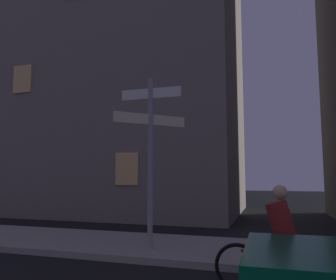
# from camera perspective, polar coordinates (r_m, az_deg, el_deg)

# --- Properties ---
(sidewalk_kerb) EXTENTS (40.00, 2.66, 0.14)m
(sidewalk_kerb) POSITION_cam_1_polar(r_m,az_deg,el_deg) (7.92, 6.63, -18.40)
(sidewalk_kerb) COLOR gray
(sidewalk_kerb) RESTS_ON ground_plane
(signpost) EXTENTS (1.46, 1.28, 3.86)m
(signpost) POSITION_cam_1_polar(r_m,az_deg,el_deg) (7.55, -3.05, -0.94)
(signpost) COLOR gray
(signpost) RESTS_ON sidewalk_kerb
(cyclist) EXTENTS (1.82, 0.34, 1.61)m
(cyclist) POSITION_cam_1_polar(r_m,az_deg,el_deg) (5.36, 18.53, -16.65)
(cyclist) COLOR black
(cyclist) RESTS_ON ground_plane
(building_left_block) EXTENTS (12.33, 7.85, 18.45)m
(building_left_block) POSITION_cam_1_polar(r_m,az_deg,el_deg) (18.53, -8.82, 17.68)
(building_left_block) COLOR slate
(building_left_block) RESTS_ON ground_plane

